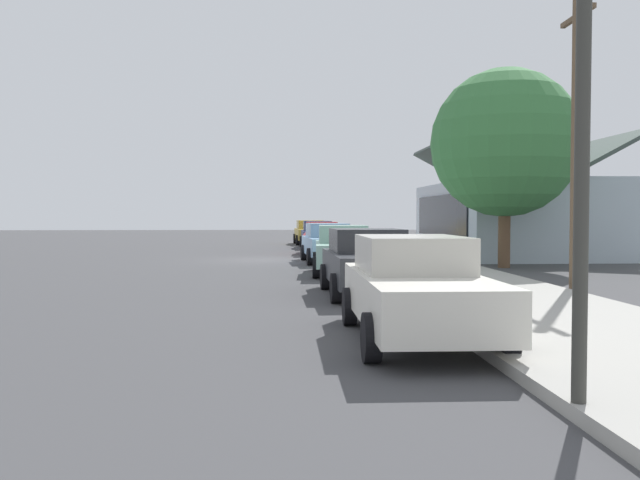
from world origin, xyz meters
TOP-DOWN VIEW (x-y plane):
  - ground_plane at (0.00, 0.00)m, footprint 120.00×120.00m
  - sidewalk_curb at (0.00, 5.60)m, footprint 60.00×4.20m
  - car_mustard at (-15.65, 2.66)m, footprint 4.70×2.23m
  - car_navy at (-10.40, 2.88)m, footprint 4.59×2.04m
  - car_cherry at (-4.38, 2.77)m, footprint 4.51×2.14m
  - car_skyblue at (1.59, 2.68)m, footprint 4.84×2.20m
  - car_seafoam at (7.16, 2.79)m, footprint 4.47×2.14m
  - car_charcoal at (12.95, 2.89)m, footprint 4.47×2.17m
  - car_ivory at (18.77, 2.87)m, footprint 4.87×2.02m
  - storefront_building at (-2.92, 11.98)m, footprint 12.54×7.43m
  - shade_tree at (4.82, 8.94)m, footprint 5.41×5.41m
  - traffic_light_main at (22.90, 2.54)m, footprint 0.37×2.79m
  - utility_pole_wooden at (12.42, 8.20)m, footprint 1.80×0.24m
  - fire_hydrant_red at (11.23, 4.20)m, footprint 0.22×0.22m

SIDE VIEW (x-z plane):
  - ground_plane at x=0.00m, z-range 0.00..0.00m
  - sidewalk_curb at x=0.00m, z-range 0.00..0.16m
  - fire_hydrant_red at x=11.23m, z-range 0.14..0.85m
  - car_seafoam at x=7.16m, z-range 0.02..1.61m
  - car_cherry at x=-4.38m, z-range 0.02..1.61m
  - car_charcoal at x=12.95m, z-range 0.02..1.61m
  - car_navy at x=-10.40m, z-range 0.02..1.61m
  - car_skyblue at x=1.59m, z-range 0.02..1.61m
  - car_ivory at x=18.77m, z-range 0.02..1.61m
  - car_mustard at x=-15.65m, z-range 0.02..1.61m
  - storefront_building at x=-2.92m, z-range -0.87..4.63m
  - traffic_light_main at x=22.90m, z-range 0.89..6.09m
  - utility_pole_wooden at x=12.42m, z-range 0.18..7.68m
  - shade_tree at x=4.82m, z-range 0.92..8.19m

